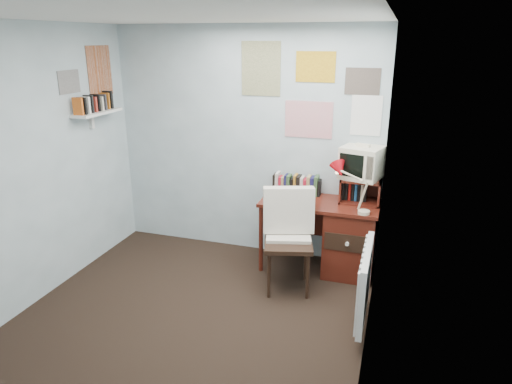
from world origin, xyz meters
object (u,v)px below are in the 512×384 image
desk_lamp (365,193)px  wall_shelf (97,113)px  tv_riser (360,190)px  radiator (365,283)px  desk_chair (288,244)px  desk (344,236)px  crt_tv (362,161)px

desk_lamp → wall_shelf: bearing=175.5°
tv_riser → radiator: tv_riser is taller
desk_chair → radiator: 0.87m
desk → radiator: 0.97m
crt_tv → radiator: crt_tv is taller
crt_tv → wall_shelf: 2.76m
wall_shelf → desk: bearing=8.4°
crt_tv → radiator: bearing=-65.0°
tv_riser → wall_shelf: (-2.69, -0.49, 0.74)m
radiator → desk_lamp: bearing=98.0°
desk_chair → tv_riser: bearing=31.6°
desk → radiator: bearing=-72.8°
desk_chair → desk: bearing=32.4°
desk_chair → desk_lamp: bearing=9.0°
wall_shelf → desk_chair: bearing=-3.7°
desk → crt_tv: 0.80m
desk_lamp → crt_tv: 0.42m
tv_riser → desk_lamp: bearing=-77.9°
desk_chair → wall_shelf: size_ratio=1.56×
tv_riser → crt_tv: size_ratio=1.07×
desk_lamp → wall_shelf: wall_shelf is taller
crt_tv → desk_chair: bearing=-116.7°
desk_lamp → tv_riser: 0.35m
desk_chair → wall_shelf: bearing=161.3°
desk → wall_shelf: (-2.57, -0.38, 1.21)m
desk_chair → radiator: desk_chair is taller
desk_chair → crt_tv: (0.58, 0.64, 0.70)m
desk_lamp → wall_shelf: 2.84m
desk → wall_shelf: wall_shelf is taller
wall_shelf → tv_riser: bearing=10.3°
desk_lamp → crt_tv: size_ratio=1.12×
desk → crt_tv: crt_tv is taller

